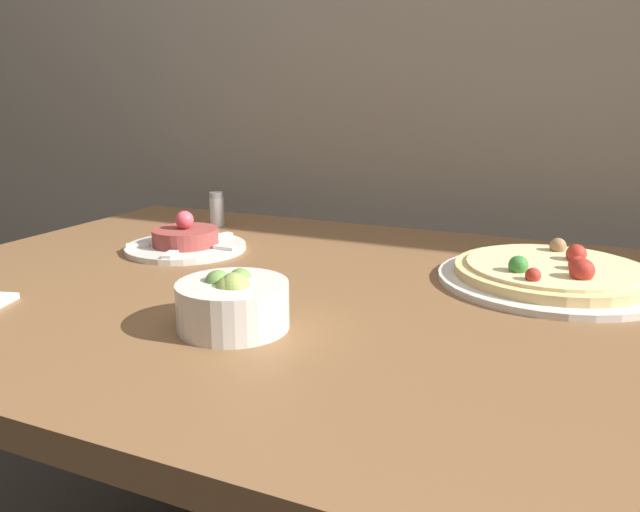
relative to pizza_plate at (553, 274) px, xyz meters
The scene contains 5 objects.
dining_table 0.34m from the pizza_plate, 149.61° to the right, with size 1.35×0.90×0.74m.
pizza_plate is the anchor object (origin of this frame).
tartare_plate 0.62m from the pizza_plate, behind, with size 0.21×0.21×0.07m.
small_bowl 0.49m from the pizza_plate, 133.86° to the right, with size 0.14×0.14×0.07m.
salt_shaker 0.70m from the pizza_plate, 168.44° to the left, with size 0.03×0.03×0.07m.
Camera 1 is at (0.33, -0.33, 1.01)m, focal length 35.00 mm.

